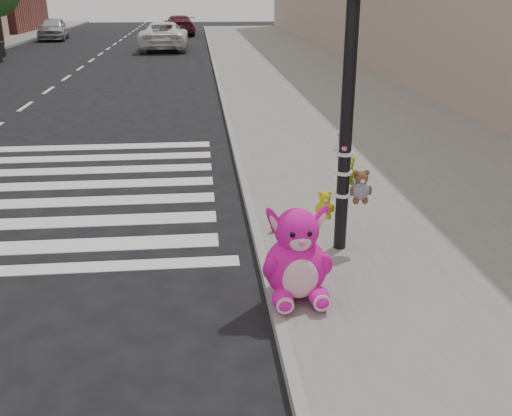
{
  "coord_description": "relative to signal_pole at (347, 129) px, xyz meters",
  "views": [
    {
      "loc": [
        0.8,
        -4.99,
        3.38
      ],
      "look_at": [
        1.48,
        1.79,
        0.75
      ],
      "focal_mm": 40.0,
      "sensor_mm": 36.0,
      "label": 1
    }
  ],
  "objects": [
    {
      "name": "pink_bunny",
      "position": [
        -0.82,
        -1.25,
        -1.16
      ],
      "size": [
        0.78,
        0.82,
        1.11
      ],
      "rotation": [
        0.0,
        0.0,
        0.04
      ],
      "color": "#F414AC",
      "rests_on": "sidewalk_near"
    },
    {
      "name": "signal_pole",
      "position": [
        0.0,
        0.0,
        0.0
      ],
      "size": [
        0.71,
        0.49,
        4.0
      ],
      "color": "black",
      "rests_on": "sidewalk_near"
    },
    {
      "name": "car_silver_deep",
      "position": [
        -11.76,
        35.9,
        -0.99
      ],
      "size": [
        2.25,
        4.63,
        1.52
      ],
      "primitive_type": "imported",
      "rotation": [
        0.0,
        0.0,
        0.1
      ],
      "color": "#B9B9BE",
      "rests_on": "ground"
    },
    {
      "name": "red_teddy",
      "position": [
        -0.82,
        0.59,
        -1.5
      ],
      "size": [
        0.16,
        0.14,
        0.21
      ],
      "primitive_type": null,
      "rotation": [
        0.0,
        0.0,
        0.31
      ],
      "color": "#A62410",
      "rests_on": "sidewalk_near"
    },
    {
      "name": "curb_edge",
      "position": [
        -1.07,
        8.19,
        -1.68
      ],
      "size": [
        0.12,
        80.0,
        0.15
      ],
      "primitive_type": "cube",
      "color": "gray",
      "rests_on": "ground"
    },
    {
      "name": "ground",
      "position": [
        -2.62,
        -1.81,
        -1.75
      ],
      "size": [
        120.0,
        120.0,
        0.0
      ],
      "primitive_type": "plane",
      "color": "black",
      "rests_on": "ground"
    },
    {
      "name": "car_white_near",
      "position": [
        -3.7,
        28.17,
        -0.95
      ],
      "size": [
        2.68,
        5.73,
        1.59
      ],
      "primitive_type": "imported",
      "rotation": [
        0.0,
        0.0,
        3.13
      ],
      "color": "white",
      "rests_on": "ground"
    },
    {
      "name": "car_maroon_near",
      "position": [
        -3.15,
        39.4,
        -1.01
      ],
      "size": [
        2.76,
        5.32,
        1.47
      ],
      "primitive_type": "imported",
      "rotation": [
        0.0,
        0.0,
        3.28
      ],
      "color": "#561826",
      "rests_on": "ground"
    },
    {
      "name": "sidewalk_near",
      "position": [
        2.38,
        8.19,
        -1.68
      ],
      "size": [
        7.0,
        80.0,
        0.14
      ],
      "primitive_type": "cube",
      "color": "slate",
      "rests_on": "ground"
    }
  ]
}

